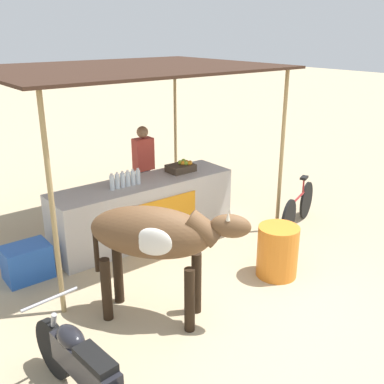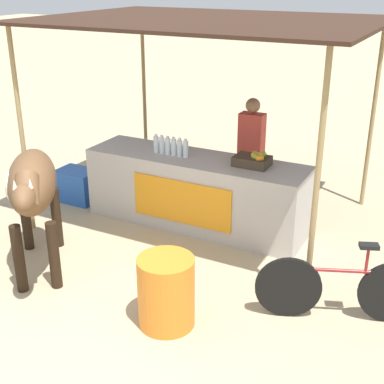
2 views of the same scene
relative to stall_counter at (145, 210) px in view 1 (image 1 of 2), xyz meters
The scene contains 11 objects.
ground_plane 2.25m from the stall_counter, 90.00° to the right, with size 60.00×60.00×0.00m, color tan.
stall_counter is the anchor object (origin of this frame).
stall_awning 2.12m from the stall_counter, 90.00° to the left, with size 4.20×3.20×2.69m.
water_bottle_row 0.69m from the stall_counter, behind, with size 0.52×0.07×0.25m.
fruit_crate 0.96m from the stall_counter, ahead, with size 0.44×0.32×0.18m.
vendor_behind_counter 0.96m from the stall_counter, 57.68° to the left, with size 0.34×0.22×1.65m.
cooler_box 1.97m from the stall_counter, behind, with size 0.60×0.44×0.48m, color blue.
water_barrel 2.27m from the stall_counter, 70.00° to the right, with size 0.56×0.56×0.72m, color orange.
cow 2.24m from the stall_counter, 118.71° to the right, with size 1.44×1.64×1.44m.
motorcycle_parked 3.52m from the stall_counter, 131.01° to the right, with size 0.55×1.80×0.90m.
bicycle_leaning 2.59m from the stall_counter, 29.41° to the right, with size 1.55×0.67×0.85m.
Camera 1 is at (-3.51, -3.50, 3.21)m, focal length 42.00 mm.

